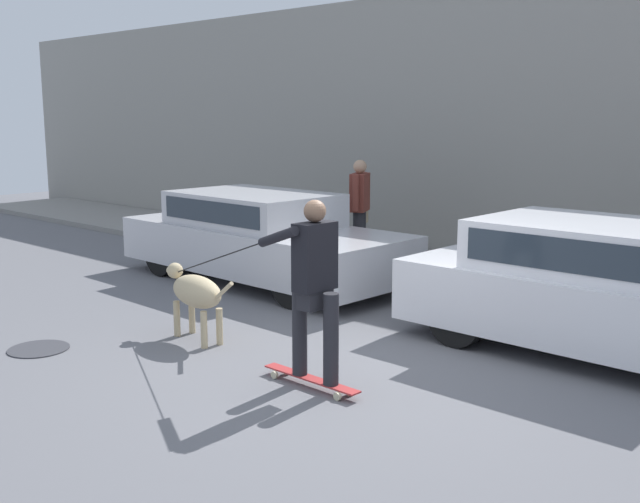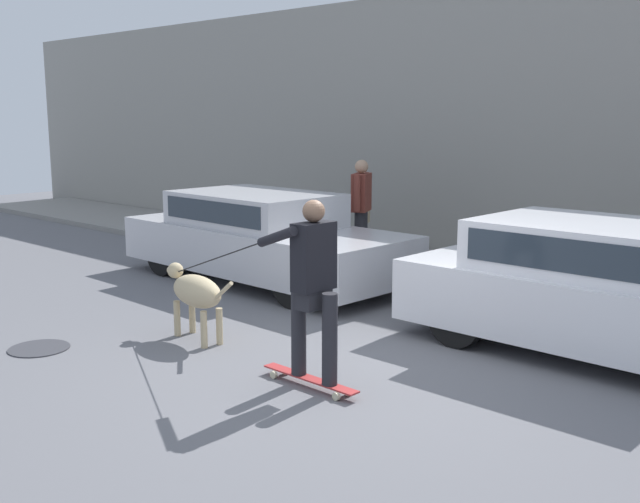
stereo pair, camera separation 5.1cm
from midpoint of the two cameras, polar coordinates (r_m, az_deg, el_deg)
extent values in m
plane|color=slate|center=(6.89, 1.89, -9.69)|extent=(36.00, 36.00, 0.00)
cube|color=gray|center=(11.51, 21.20, 8.75)|extent=(32.00, 0.30, 4.36)
cube|color=gray|center=(10.51, 17.75, -2.84)|extent=(30.00, 2.37, 0.11)
cylinder|color=black|center=(10.32, 3.78, -1.03)|extent=(0.67, 0.22, 0.66)
cylinder|color=black|center=(9.25, -2.18, -2.35)|extent=(0.67, 0.22, 0.66)
cylinder|color=black|center=(12.28, -6.29, 0.76)|extent=(0.67, 0.22, 0.66)
cylinder|color=black|center=(11.39, -12.05, -0.16)|extent=(0.67, 0.22, 0.66)
cube|color=#BCBCC1|center=(10.72, -4.54, 0.34)|extent=(4.56, 1.84, 0.61)
cube|color=#BCBCC1|center=(10.77, -5.22, 3.28)|extent=(2.33, 1.62, 0.46)
cube|color=#28333D|center=(10.28, -8.52, 3.00)|extent=(2.02, 0.06, 0.30)
cylinder|color=black|center=(9.15, 15.37, -2.97)|extent=(0.63, 0.20, 0.62)
cylinder|color=black|center=(7.87, 10.25, -4.92)|extent=(0.63, 0.20, 0.62)
cube|color=silver|center=(7.94, 20.84, -3.82)|extent=(4.00, 1.78, 0.65)
cube|color=silver|center=(7.88, 20.04, 0.37)|extent=(2.19, 1.59, 0.49)
cube|color=#28333D|center=(7.16, 17.58, -0.23)|extent=(1.92, 0.02, 0.31)
cylinder|color=tan|center=(8.27, -11.02, -5.04)|extent=(0.07, 0.07, 0.39)
cylinder|color=tan|center=(8.36, -9.91, -4.84)|extent=(0.07, 0.07, 0.39)
cylinder|color=tan|center=(7.80, -9.01, -5.91)|extent=(0.07, 0.07, 0.39)
cylinder|color=tan|center=(7.89, -7.85, -5.68)|extent=(0.07, 0.07, 0.39)
ellipsoid|color=tan|center=(7.99, -9.55, -3.02)|extent=(0.84, 0.44, 0.34)
sphere|color=tan|center=(8.34, -11.16, -1.44)|extent=(0.17, 0.17, 0.17)
cylinder|color=tan|center=(8.41, -11.41, -1.44)|extent=(0.11, 0.09, 0.08)
cylinder|color=tan|center=(7.53, -7.53, -2.99)|extent=(0.32, 0.08, 0.24)
cylinder|color=beige|center=(6.91, -3.70, -9.36)|extent=(0.07, 0.03, 0.07)
cylinder|color=beige|center=(7.00, -2.79, -9.07)|extent=(0.07, 0.03, 0.07)
cylinder|color=beige|center=(6.40, 1.11, -10.98)|extent=(0.07, 0.03, 0.07)
cylinder|color=beige|center=(6.50, 2.01, -10.63)|extent=(0.07, 0.03, 0.07)
cube|color=#A82D2D|center=(6.68, -0.94, -9.65)|extent=(1.07, 0.14, 0.02)
cylinder|color=#232328|center=(6.64, -1.78, -6.06)|extent=(0.13, 0.13, 0.80)
cylinder|color=#232328|center=(6.39, 0.61, -6.71)|extent=(0.13, 0.13, 0.80)
cube|color=#232328|center=(6.43, -0.61, -3.64)|extent=(0.17, 0.30, 0.16)
cube|color=black|center=(6.35, -0.62, -0.38)|extent=(0.20, 0.39, 0.58)
sphere|color=brown|center=(6.29, -0.63, 3.10)|extent=(0.19, 0.19, 0.19)
cylinder|color=black|center=(6.52, 0.81, -0.38)|extent=(0.08, 0.08, 0.56)
cylinder|color=black|center=(6.38, -3.44, 1.12)|extent=(0.56, 0.20, 0.25)
cylinder|color=black|center=(7.47, -8.28, -0.59)|extent=(1.82, 0.41, 0.61)
cylinder|color=#28282D|center=(11.73, 2.99, 1.23)|extent=(0.16, 0.16, 0.80)
cylinder|color=#28282D|center=(11.56, 2.79, 1.09)|extent=(0.16, 0.16, 0.80)
cube|color=brown|center=(11.55, 2.92, 4.53)|extent=(0.40, 0.50, 0.58)
cylinder|color=brown|center=(11.82, 3.23, 4.73)|extent=(0.10, 0.10, 0.55)
cylinder|color=brown|center=(11.29, 2.60, 4.47)|extent=(0.10, 0.10, 0.55)
sphere|color=tan|center=(11.52, 2.94, 6.48)|extent=(0.21, 0.21, 0.21)
cube|color=tan|center=(11.86, 3.21, 2.79)|extent=(0.20, 0.28, 0.25)
cylinder|color=#38383D|center=(8.24, -20.81, -6.95)|extent=(0.61, 0.61, 0.01)
camera|label=1|loc=(0.03, -90.18, -0.03)|focal=42.00mm
camera|label=2|loc=(0.03, 89.82, 0.03)|focal=42.00mm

